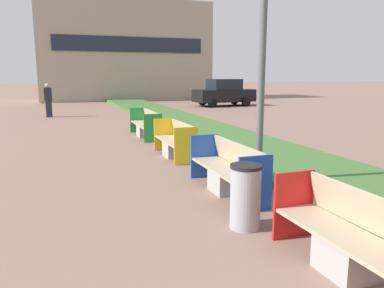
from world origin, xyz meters
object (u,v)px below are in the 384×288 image
at_px(bench_blue_frame, 228,173).
at_px(bench_green_frame, 146,126).
at_px(bench_red_frame, 351,243).
at_px(pedestrian_walking, 48,100).
at_px(parked_car_distant, 224,93).
at_px(litter_bin, 245,196).
at_px(bench_yellow_frame, 176,143).

distance_m(bench_blue_frame, bench_green_frame, 6.78).
xyz_separation_m(bench_red_frame, bench_green_frame, (0.00, 9.98, 0.01)).
distance_m(bench_red_frame, pedestrian_walking, 18.04).
relative_size(bench_red_frame, bench_blue_frame, 0.93).
bearing_deg(pedestrian_walking, parked_car_distant, 15.07).
bearing_deg(bench_blue_frame, pedestrian_walking, 102.92).
xyz_separation_m(bench_green_frame, litter_bin, (-0.50, -8.42, 0.10)).
height_order(bench_blue_frame, bench_yellow_frame, same).
xyz_separation_m(bench_yellow_frame, parked_car_distant, (8.10, 14.33, 0.55)).
distance_m(pedestrian_walking, parked_car_distant, 11.84).
distance_m(bench_blue_frame, pedestrian_walking, 14.92).
bearing_deg(bench_yellow_frame, bench_blue_frame, -89.94).
xyz_separation_m(bench_green_frame, parked_car_distant, (8.10, 10.83, 0.54)).
bearing_deg(parked_car_distant, bench_red_frame, -116.27).
bearing_deg(bench_green_frame, bench_yellow_frame, -90.08).
distance_m(bench_yellow_frame, bench_green_frame, 3.50).
xyz_separation_m(bench_yellow_frame, bench_green_frame, (0.00, 3.50, 0.01)).
height_order(bench_green_frame, parked_car_distant, parked_car_distant).
xyz_separation_m(bench_blue_frame, litter_bin, (-0.50, -1.64, 0.11)).
height_order(bench_yellow_frame, litter_bin, litter_bin).
distance_m(bench_yellow_frame, parked_car_distant, 16.47).
height_order(bench_red_frame, litter_bin, litter_bin).
bearing_deg(bench_red_frame, parked_car_distant, 68.72).
relative_size(bench_yellow_frame, litter_bin, 2.09).
bearing_deg(parked_car_distant, bench_blue_frame, -119.69).
distance_m(bench_red_frame, bench_yellow_frame, 6.48).
distance_m(bench_blue_frame, bench_yellow_frame, 3.29).
bearing_deg(parked_car_distant, pedestrian_walking, -169.92).
distance_m(bench_blue_frame, litter_bin, 1.71).
distance_m(bench_red_frame, litter_bin, 1.64).
bearing_deg(litter_bin, bench_blue_frame, 72.99).
bearing_deg(pedestrian_walking, litter_bin, -80.06).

